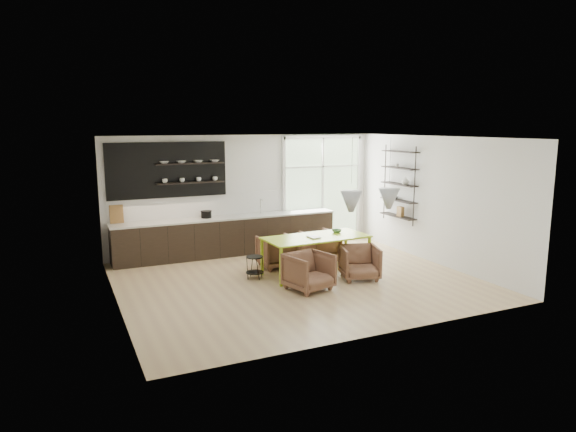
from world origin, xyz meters
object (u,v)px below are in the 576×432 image
object	(u,v)px
armchair_back_right	(320,245)
armchair_back_left	(277,252)
armchair_front_right	(360,262)
dining_table	(316,239)
wire_stool	(255,264)
armchair_front_left	(309,271)

from	to	relation	value
armchair_back_right	armchair_back_left	bearing A→B (deg)	-1.21
armchair_front_right	dining_table	bearing A→B (deg)	149.60
armchair_front_right	wire_stool	distance (m)	2.17
armchair_back_left	wire_stool	distance (m)	0.98
armchair_front_left	wire_stool	xyz separation A→B (m)	(-0.69, 1.12, -0.06)
armchair_back_right	armchair_front_right	world-z (taller)	armchair_back_right
armchair_back_left	armchair_back_right	distance (m)	1.17
dining_table	armchair_front_left	bearing A→B (deg)	-127.65
dining_table	armchair_front_left	world-z (taller)	dining_table
dining_table	armchair_back_right	world-z (taller)	dining_table
armchair_back_right	armchair_front_left	world-z (taller)	armchair_front_left
wire_stool	armchair_back_right	bearing A→B (deg)	21.41
dining_table	armchair_back_left	bearing A→B (deg)	121.09
armchair_back_left	armchair_back_right	world-z (taller)	armchair_back_left
dining_table	armchair_back_right	bearing A→B (deg)	54.77
dining_table	armchair_front_right	size ratio (longest dim) A/B	2.98
dining_table	armchair_front_left	distance (m)	1.18
dining_table	wire_stool	size ratio (longest dim) A/B	4.81
armchair_back_left	armchair_front_right	size ratio (longest dim) A/B	1.01
dining_table	armchair_front_left	xyz separation A→B (m)	(-0.63, -0.91, -0.39)
armchair_front_left	armchair_back_left	bearing A→B (deg)	72.81
armchair_back_left	wire_stool	world-z (taller)	armchair_back_left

